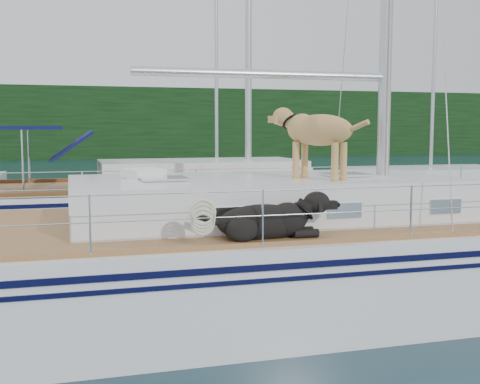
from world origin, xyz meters
name	(u,v)px	position (x,y,z in m)	size (l,w,h in m)	color
ground	(209,311)	(0.00, 0.00, 0.00)	(120.00, 120.00, 0.00)	black
tree_line	(90,123)	(0.00, 45.00, 3.00)	(90.00, 3.00, 6.00)	black
shore_bank	(90,151)	(0.00, 46.20, 0.60)	(92.00, 1.00, 1.20)	#595147
main_sailboat	(216,262)	(0.10, -0.01, 0.68)	(12.00, 3.80, 14.01)	white
neighbor_sailboat	(157,207)	(0.19, 6.44, 0.63)	(11.00, 3.50, 13.30)	white
bg_boat_center	(217,179)	(4.00, 16.00, 0.45)	(7.20, 3.00, 11.65)	white
bg_boat_east	(430,180)	(12.00, 13.00, 0.46)	(6.40, 3.00, 11.65)	white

